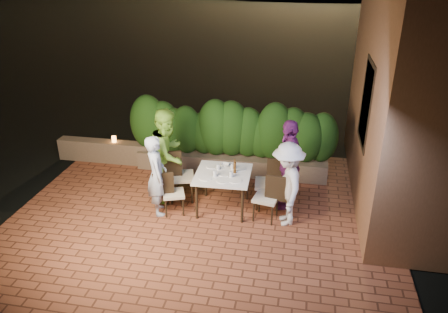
% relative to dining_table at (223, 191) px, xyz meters
% --- Properties ---
extents(ground, '(400.00, 400.00, 0.00)m').
position_rel_dining_table_xyz_m(ground, '(-0.32, -0.72, -0.40)').
color(ground, black).
rests_on(ground, ground).
extents(terrace_floor, '(7.00, 6.00, 0.15)m').
position_rel_dining_table_xyz_m(terrace_floor, '(-0.32, -0.22, -0.45)').
color(terrace_floor, brown).
rests_on(terrace_floor, ground).
extents(building_wall, '(1.60, 5.00, 5.00)m').
position_rel_dining_table_xyz_m(building_wall, '(3.28, 1.28, 2.12)').
color(building_wall, brown).
rests_on(building_wall, ground).
extents(window_pane, '(0.08, 1.00, 1.40)m').
position_rel_dining_table_xyz_m(window_pane, '(2.50, 0.78, 1.62)').
color(window_pane, black).
rests_on(window_pane, building_wall).
extents(window_frame, '(0.06, 1.15, 1.55)m').
position_rel_dining_table_xyz_m(window_frame, '(2.49, 0.78, 1.62)').
color(window_frame, black).
rests_on(window_frame, building_wall).
extents(planter, '(4.20, 0.55, 0.40)m').
position_rel_dining_table_xyz_m(planter, '(-0.12, 1.58, -0.17)').
color(planter, brown).
rests_on(planter, ground).
extents(hedge, '(4.00, 0.70, 1.10)m').
position_rel_dining_table_xyz_m(hedge, '(-0.12, 1.58, 0.57)').
color(hedge, '#183B10').
rests_on(hedge, planter).
extents(parapet, '(2.20, 0.30, 0.50)m').
position_rel_dining_table_xyz_m(parapet, '(-3.12, 1.58, -0.12)').
color(parapet, brown).
rests_on(parapet, ground).
extents(hill, '(52.00, 40.00, 22.00)m').
position_rel_dining_table_xyz_m(hill, '(1.68, 59.28, -4.38)').
color(hill, black).
rests_on(hill, ground).
extents(dining_table, '(1.04, 1.04, 0.75)m').
position_rel_dining_table_xyz_m(dining_table, '(0.00, 0.00, 0.00)').
color(dining_table, white).
rests_on(dining_table, ground).
extents(plate_nw, '(0.23, 0.23, 0.01)m').
position_rel_dining_table_xyz_m(plate_nw, '(-0.28, -0.25, 0.38)').
color(plate_nw, white).
rests_on(plate_nw, dining_table).
extents(plate_sw, '(0.22, 0.22, 0.01)m').
position_rel_dining_table_xyz_m(plate_sw, '(-0.27, 0.25, 0.38)').
color(plate_sw, white).
rests_on(plate_sw, dining_table).
extents(plate_ne, '(0.23, 0.23, 0.01)m').
position_rel_dining_table_xyz_m(plate_ne, '(0.27, -0.25, 0.38)').
color(plate_ne, white).
rests_on(plate_ne, dining_table).
extents(plate_se, '(0.25, 0.25, 0.01)m').
position_rel_dining_table_xyz_m(plate_se, '(0.26, 0.25, 0.38)').
color(plate_se, white).
rests_on(plate_se, dining_table).
extents(plate_centre, '(0.24, 0.24, 0.01)m').
position_rel_dining_table_xyz_m(plate_centre, '(0.03, -0.03, 0.38)').
color(plate_centre, white).
rests_on(plate_centre, dining_table).
extents(plate_front, '(0.24, 0.24, 0.01)m').
position_rel_dining_table_xyz_m(plate_front, '(0.06, -0.28, 0.38)').
color(plate_front, white).
rests_on(plate_front, dining_table).
extents(glass_nw, '(0.07, 0.07, 0.12)m').
position_rel_dining_table_xyz_m(glass_nw, '(-0.12, -0.15, 0.43)').
color(glass_nw, silver).
rests_on(glass_nw, dining_table).
extents(glass_sw, '(0.06, 0.06, 0.10)m').
position_rel_dining_table_xyz_m(glass_sw, '(-0.12, 0.15, 0.43)').
color(glass_sw, silver).
rests_on(glass_sw, dining_table).
extents(glass_ne, '(0.07, 0.07, 0.11)m').
position_rel_dining_table_xyz_m(glass_ne, '(0.17, -0.12, 0.43)').
color(glass_ne, silver).
rests_on(glass_ne, dining_table).
extents(glass_se, '(0.07, 0.07, 0.12)m').
position_rel_dining_table_xyz_m(glass_se, '(0.14, 0.19, 0.44)').
color(glass_se, silver).
rests_on(glass_se, dining_table).
extents(beer_bottle, '(0.05, 0.05, 0.27)m').
position_rel_dining_table_xyz_m(beer_bottle, '(0.21, 0.07, 0.51)').
color(beer_bottle, '#47280B').
rests_on(beer_bottle, dining_table).
extents(bowl, '(0.17, 0.17, 0.04)m').
position_rel_dining_table_xyz_m(bowl, '(-0.03, 0.33, 0.39)').
color(bowl, white).
rests_on(bowl, dining_table).
extents(chair_left_front, '(0.50, 0.50, 0.84)m').
position_rel_dining_table_xyz_m(chair_left_front, '(-0.88, -0.30, 0.04)').
color(chair_left_front, black).
rests_on(chair_left_front, ground).
extents(chair_left_back, '(0.60, 0.60, 1.04)m').
position_rel_dining_table_xyz_m(chair_left_back, '(-0.87, 0.21, 0.14)').
color(chair_left_back, black).
rests_on(chair_left_back, ground).
extents(chair_right_front, '(0.49, 0.49, 0.91)m').
position_rel_dining_table_xyz_m(chair_right_front, '(0.83, -0.20, 0.08)').
color(chair_right_front, black).
rests_on(chair_right_front, ground).
extents(chair_right_back, '(0.51, 0.51, 1.01)m').
position_rel_dining_table_xyz_m(chair_right_back, '(0.81, 0.26, 0.13)').
color(chair_right_back, black).
rests_on(chair_right_back, ground).
extents(diner_blue, '(0.58, 0.67, 1.54)m').
position_rel_dining_table_xyz_m(diner_blue, '(-1.16, -0.34, 0.40)').
color(diner_blue, '#A2B4D0').
rests_on(diner_blue, ground).
extents(diner_green, '(0.81, 0.98, 1.83)m').
position_rel_dining_table_xyz_m(diner_green, '(-1.13, 0.28, 0.54)').
color(diner_green, '#82C33D').
rests_on(diner_green, ground).
extents(diner_white, '(0.78, 1.10, 1.55)m').
position_rel_dining_table_xyz_m(diner_white, '(1.19, -0.25, 0.40)').
color(diner_white, silver).
rests_on(diner_white, ground).
extents(diner_purple, '(0.57, 1.08, 1.76)m').
position_rel_dining_table_xyz_m(diner_purple, '(1.17, 0.35, 0.50)').
color(diner_purple, '#6C2466').
rests_on(diner_purple, ground).
extents(parapet_lamp, '(0.10, 0.10, 0.14)m').
position_rel_dining_table_xyz_m(parapet_lamp, '(-2.86, 1.58, 0.20)').
color(parapet_lamp, orange).
rests_on(parapet_lamp, parapet).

